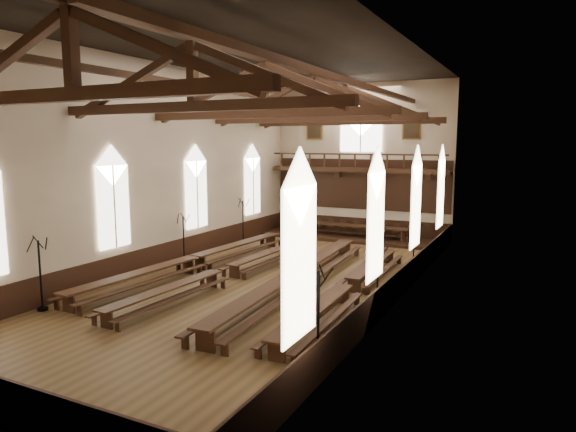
% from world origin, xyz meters
% --- Properties ---
extents(ground, '(26.00, 26.00, 0.00)m').
position_xyz_m(ground, '(0.00, 0.00, 0.00)').
color(ground, brown).
rests_on(ground, ground).
extents(room_walls, '(26.00, 26.00, 26.00)m').
position_xyz_m(room_walls, '(0.00, 0.00, 6.46)').
color(room_walls, beige).
rests_on(room_walls, ground).
extents(wainscot_band, '(12.00, 26.00, 1.20)m').
position_xyz_m(wainscot_band, '(0.00, 0.00, 0.60)').
color(wainscot_band, black).
rests_on(wainscot_band, ground).
extents(side_windows, '(11.85, 19.80, 4.50)m').
position_xyz_m(side_windows, '(-0.00, -0.00, 3.74)').
color(side_windows, white).
rests_on(side_windows, room_walls).
extents(end_window, '(2.80, 0.12, 3.80)m').
position_xyz_m(end_window, '(0.00, 12.90, 7.22)').
color(end_window, white).
rests_on(end_window, room_walls).
extents(minstrels_gallery, '(11.80, 1.24, 3.70)m').
position_xyz_m(minstrels_gallery, '(0.00, 12.66, 3.91)').
color(minstrels_gallery, '#391F12').
rests_on(minstrels_gallery, room_walls).
extents(portraits, '(7.75, 0.09, 1.45)m').
position_xyz_m(portraits, '(0.00, 12.90, 7.10)').
color(portraits, brown).
rests_on(portraits, room_walls).
extents(roof_trusses, '(11.70, 25.70, 2.80)m').
position_xyz_m(roof_trusses, '(0.00, -0.00, 8.22)').
color(roof_trusses, '#391F12').
rests_on(roof_trusses, room_walls).
extents(refectory_row_a, '(2.04, 14.74, 0.78)m').
position_xyz_m(refectory_row_a, '(-3.99, 0.11, 0.57)').
color(refectory_row_a, '#391F12').
rests_on(refectory_row_a, ground).
extents(refectory_row_b, '(1.69, 13.81, 0.68)m').
position_xyz_m(refectory_row_b, '(-1.65, -0.87, 0.50)').
color(refectory_row_b, '#391F12').
rests_on(refectory_row_b, ground).
extents(refectory_row_c, '(2.15, 15.18, 0.82)m').
position_xyz_m(refectory_row_c, '(1.67, -0.40, 0.60)').
color(refectory_row_c, '#391F12').
rests_on(refectory_row_c, ground).
extents(refectory_row_d, '(1.63, 13.94, 0.70)m').
position_xyz_m(refectory_row_d, '(4.12, -0.61, 0.51)').
color(refectory_row_d, '#391F12').
rests_on(refectory_row_d, ground).
extents(dais, '(11.40, 2.76, 0.18)m').
position_xyz_m(dais, '(-0.45, 11.40, 0.09)').
color(dais, black).
rests_on(dais, ground).
extents(high_table, '(8.21, 0.95, 0.77)m').
position_xyz_m(high_table, '(-0.45, 11.40, 0.84)').
color(high_table, '#391F12').
rests_on(high_table, dais).
extents(high_chairs, '(6.70, 0.41, 0.92)m').
position_xyz_m(high_chairs, '(-0.45, 12.19, 0.69)').
color(high_chairs, '#391F12').
rests_on(high_chairs, dais).
extents(candelabrum_left_near, '(0.85, 0.79, 2.80)m').
position_xyz_m(candelabrum_left_near, '(-5.55, -7.11, 0.85)').
color(candelabrum_left_near, black).
rests_on(candelabrum_left_near, ground).
extents(candelabrum_left_mid, '(0.71, 0.80, 2.60)m').
position_xyz_m(candelabrum_left_mid, '(-5.55, 1.32, 0.79)').
color(candelabrum_left_mid, black).
rests_on(candelabrum_left_mid, ground).
extents(candelabrum_left_far, '(0.85, 0.82, 2.82)m').
position_xyz_m(candelabrum_left_far, '(-5.55, 7.17, 0.86)').
color(candelabrum_left_far, black).
rests_on(candelabrum_left_far, ground).
extents(candelabrum_right_near, '(0.88, 0.81, 2.90)m').
position_xyz_m(candelabrum_right_near, '(5.55, -7.04, 0.88)').
color(candelabrum_right_near, black).
rests_on(candelabrum_right_near, ground).
extents(candelabrum_right_mid, '(0.73, 0.69, 2.42)m').
position_xyz_m(candelabrum_right_mid, '(5.55, -1.43, 0.74)').
color(candelabrum_right_mid, black).
rests_on(candelabrum_right_mid, ground).
extents(candelabrum_right_far, '(0.73, 0.70, 2.42)m').
position_xyz_m(candelabrum_right_far, '(5.55, 4.46, 0.74)').
color(candelabrum_right_far, black).
rests_on(candelabrum_right_far, ground).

